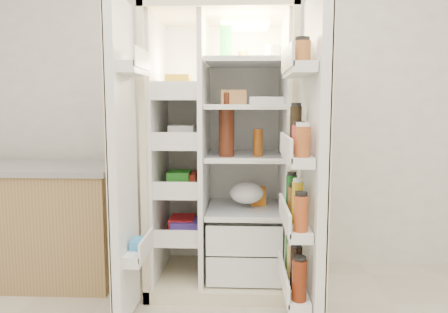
{
  "coord_description": "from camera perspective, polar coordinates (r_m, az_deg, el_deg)",
  "views": [
    {
      "loc": [
        -0.03,
        -1.18,
        1.21
      ],
      "look_at": [
        -0.14,
        1.25,
        0.92
      ],
      "focal_mm": 34.0,
      "sensor_mm": 36.0,
      "label": 1
    }
  ],
  "objects": [
    {
      "name": "refrigerator",
      "position": [
        2.87,
        0.0,
        -2.43
      ],
      "size": [
        0.92,
        0.7,
        1.8
      ],
      "color": "beige",
      "rests_on": "floor"
    },
    {
      "name": "wall_back",
      "position": [
        3.18,
        3.08,
        9.45
      ],
      "size": [
        4.0,
        0.02,
        2.7
      ],
      "primitive_type": "cube",
      "color": "white",
      "rests_on": "floor"
    },
    {
      "name": "fridge_door",
      "position": [
        2.19,
        11.43,
        -2.05
      ],
      "size": [
        0.17,
        0.58,
        1.72
      ],
      "color": "white",
      "rests_on": "floor"
    },
    {
      "name": "freezer_door",
      "position": [
        2.34,
        -13.36,
        -1.1
      ],
      "size": [
        0.15,
        0.4,
        1.72
      ],
      "color": "white",
      "rests_on": "floor"
    },
    {
      "name": "kitchen_counter",
      "position": [
        3.22,
        -23.49,
        -8.16
      ],
      "size": [
        1.11,
        0.59,
        0.8
      ],
      "color": "#A07D50",
      "rests_on": "floor"
    }
  ]
}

